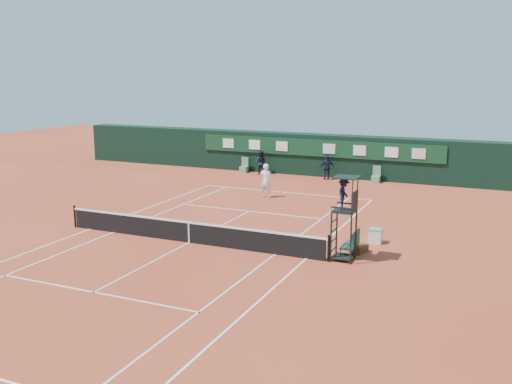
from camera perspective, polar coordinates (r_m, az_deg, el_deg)
ground at (r=25.54m, az=-6.70°, el=-5.06°), size 90.00×90.00×0.00m
court_lines at (r=25.54m, az=-6.70°, el=-5.04°), size 11.05×23.85×0.01m
tennis_net at (r=25.40m, az=-6.73°, el=-3.96°), size 12.90×0.10×1.10m
back_wall at (r=42.07m, az=6.33°, el=3.73°), size 40.00×1.65×3.00m
linesman_chair_left at (r=43.07m, az=-1.21°, el=2.39°), size 0.55×0.50×1.15m
linesman_chair_right at (r=39.93m, az=11.91°, el=1.38°), size 0.55×0.50×1.15m
umpire_chair at (r=22.69m, az=8.83°, el=-0.84°), size 0.96×0.95×3.42m
player_bench at (r=23.70m, az=9.60°, el=-4.98°), size 0.56×1.20×1.10m
tennis_bag at (r=24.38m, az=10.41°, el=-5.62°), size 0.54×0.88×0.31m
cooler at (r=25.82m, az=11.88°, el=-4.29°), size 0.57×0.57×0.65m
tennis_ball at (r=34.06m, az=3.90°, el=-0.66°), size 0.07×0.07×0.07m
player at (r=34.28m, az=1.00°, el=1.15°), size 0.76×0.51×2.06m
ball_kid_left at (r=42.20m, az=0.47°, el=2.96°), size 0.97×0.83×1.74m
ball_kid_right at (r=40.38m, az=7.13°, el=2.44°), size 1.09×0.85×1.72m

